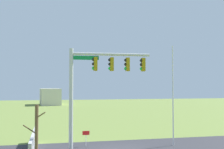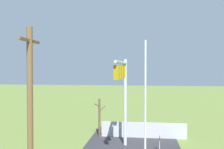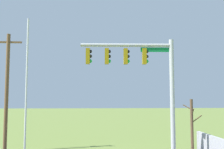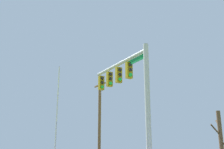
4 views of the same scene
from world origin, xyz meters
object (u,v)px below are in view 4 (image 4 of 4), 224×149
(signal_mast, at_px, (129,88))
(flagpole, at_px, (57,120))
(utility_pole, at_px, (99,123))
(bare_tree, at_px, (222,148))

(signal_mast, distance_m, flagpole, 6.91)
(signal_mast, bearing_deg, utility_pole, 160.23)
(signal_mast, distance_m, bare_tree, 5.71)
(signal_mast, relative_size, bare_tree, 2.00)
(signal_mast, bearing_deg, bare_tree, 33.40)
(flagpole, relative_size, bare_tree, 2.18)
(flagpole, distance_m, utility_pole, 5.70)
(utility_pole, distance_m, bare_tree, 13.36)
(flagpole, xyz_separation_m, utility_pole, (-2.66, 5.03, 0.34))
(flagpole, bearing_deg, utility_pole, 117.88)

